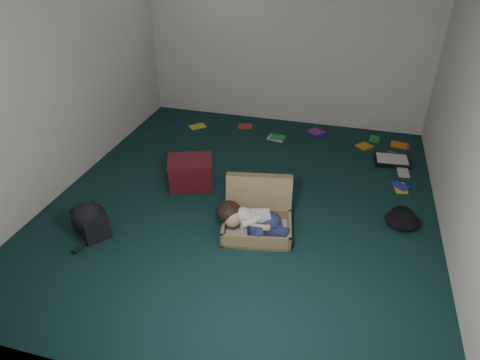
% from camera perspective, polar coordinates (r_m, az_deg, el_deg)
% --- Properties ---
extents(floor, '(4.50, 4.50, 0.00)m').
position_cam_1_polar(floor, '(4.65, 0.49, -2.74)').
color(floor, '#0F2D2C').
rests_on(floor, ground).
extents(wall_back, '(4.50, 0.00, 4.50)m').
position_cam_1_polar(wall_back, '(6.19, 6.27, 19.06)').
color(wall_back, silver).
rests_on(wall_back, ground).
extents(wall_front, '(4.50, 0.00, 4.50)m').
position_cam_1_polar(wall_front, '(2.20, -14.78, -6.51)').
color(wall_front, silver).
rests_on(wall_front, ground).
extents(wall_left, '(0.00, 4.50, 4.50)m').
position_cam_1_polar(wall_left, '(4.94, -23.14, 13.61)').
color(wall_left, silver).
rests_on(wall_left, ground).
extents(wall_right, '(0.00, 4.50, 4.50)m').
position_cam_1_polar(wall_right, '(4.07, 29.26, 8.57)').
color(wall_right, silver).
rests_on(wall_right, ground).
extents(suitcase, '(0.76, 0.75, 0.48)m').
position_cam_1_polar(suitcase, '(4.20, 2.38, -4.60)').
color(suitcase, '#927950').
rests_on(suitcase, floor).
extents(person, '(0.73, 0.35, 0.30)m').
position_cam_1_polar(person, '(4.05, 1.62, -5.47)').
color(person, white).
rests_on(person, suitcase).
extents(maroon_bin, '(0.59, 0.53, 0.34)m').
position_cam_1_polar(maroon_bin, '(4.86, -6.64, 1.02)').
color(maroon_bin, '#56111A').
rests_on(maroon_bin, floor).
extents(backpack, '(0.56, 0.54, 0.26)m').
position_cam_1_polar(backpack, '(4.36, -19.26, -5.30)').
color(backpack, black).
rests_on(backpack, floor).
extents(clothing_pile, '(0.45, 0.39, 0.13)m').
position_cam_1_polar(clothing_pile, '(4.56, 19.64, -4.63)').
color(clothing_pile, black).
rests_on(clothing_pile, floor).
extents(paper_tray, '(0.44, 0.34, 0.06)m').
position_cam_1_polar(paper_tray, '(5.69, 19.59, 2.47)').
color(paper_tray, black).
rests_on(paper_tray, floor).
extents(book_scatter, '(3.06, 1.45, 0.02)m').
position_cam_1_polar(book_scatter, '(5.90, 12.24, 4.50)').
color(book_scatter, yellow).
rests_on(book_scatter, floor).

